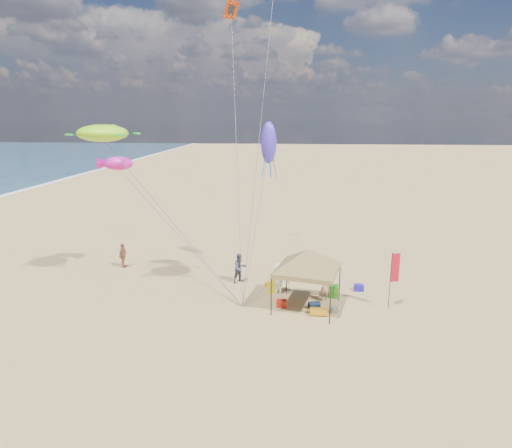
% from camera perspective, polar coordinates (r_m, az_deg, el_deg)
% --- Properties ---
extents(ground, '(280.00, 280.00, 0.00)m').
position_cam_1_polar(ground, '(23.49, -0.68, -11.29)').
color(ground, tan).
rests_on(ground, ground).
extents(canopy_tent, '(5.93, 5.93, 3.76)m').
position_cam_1_polar(canopy_tent, '(22.98, 6.73, -3.59)').
color(canopy_tent, black).
rests_on(canopy_tent, ground).
extents(feather_flag, '(0.47, 0.14, 3.12)m').
position_cam_1_polar(feather_flag, '(24.20, 17.45, -5.87)').
color(feather_flag, black).
rests_on(feather_flag, ground).
extents(cooler_red, '(0.54, 0.38, 0.38)m').
position_cam_1_polar(cooler_red, '(24.02, 3.34, -10.23)').
color(cooler_red, red).
rests_on(cooler_red, ground).
extents(cooler_blue, '(0.54, 0.38, 0.38)m').
position_cam_1_polar(cooler_blue, '(26.71, 13.17, -8.03)').
color(cooler_blue, '#2115AB').
rests_on(cooler_blue, ground).
extents(bag_navy, '(0.69, 0.54, 0.36)m').
position_cam_1_polar(bag_navy, '(24.05, 7.55, -10.32)').
color(bag_navy, '#0C1A36').
rests_on(bag_navy, ground).
extents(bag_orange, '(0.54, 0.69, 0.36)m').
position_cam_1_polar(bag_orange, '(26.68, 1.74, -7.70)').
color(bag_orange, '#F8A40D').
rests_on(bag_orange, ground).
extents(chair_green, '(0.50, 0.50, 0.70)m').
position_cam_1_polar(chair_green, '(25.49, 9.99, -8.57)').
color(chair_green, green).
rests_on(chair_green, ground).
extents(chair_yellow, '(0.50, 0.50, 0.70)m').
position_cam_1_polar(chair_yellow, '(25.78, 2.08, -8.09)').
color(chair_yellow, yellow).
rests_on(chair_yellow, ground).
extents(crate_grey, '(0.34, 0.30, 0.28)m').
position_cam_1_polar(crate_grey, '(23.68, 10.16, -10.94)').
color(crate_grey, slate).
rests_on(crate_grey, ground).
extents(beach_cart, '(0.90, 0.50, 0.24)m').
position_cam_1_polar(beach_cart, '(23.28, 8.11, -11.14)').
color(beach_cart, orange).
rests_on(beach_cart, ground).
extents(person_near_a, '(0.69, 0.59, 1.59)m').
position_cam_1_polar(person_near_a, '(24.77, 8.86, -8.09)').
color(person_near_a, tan).
rests_on(person_near_a, ground).
extents(person_near_b, '(1.13, 1.10, 1.83)m').
position_cam_1_polar(person_near_b, '(27.04, -2.09, -5.74)').
color(person_near_b, '#3A3E50').
rests_on(person_near_b, ground).
extents(person_near_c, '(1.23, 0.76, 1.83)m').
position_cam_1_polar(person_near_c, '(25.47, 2.96, -7.02)').
color(person_near_c, white).
rests_on(person_near_c, ground).
extents(person_far_a, '(0.45, 1.00, 1.67)m').
position_cam_1_polar(person_far_a, '(31.02, -16.87, -3.91)').
color(person_far_a, brown).
rests_on(person_far_a, ground).
extents(turtle_kite, '(2.84, 2.28, 0.93)m').
position_cam_1_polar(turtle_kite, '(25.64, -19.29, 11.06)').
color(turtle_kite, '#8FE016').
rests_on(turtle_kite, ground).
extents(fish_kite, '(1.89, 0.96, 0.83)m').
position_cam_1_polar(fish_kite, '(28.21, -17.46, 7.50)').
color(fish_kite, '#EC19B8').
rests_on(fish_kite, ground).
extents(squid_kite, '(1.15, 1.15, 2.56)m').
position_cam_1_polar(squid_kite, '(27.53, 1.65, 10.48)').
color(squid_kite, '#4731CC').
rests_on(squid_kite, ground).
extents(stunt_kite_red, '(1.06, 1.25, 1.06)m').
position_cam_1_polar(stunt_kite_red, '(31.55, -3.22, 25.99)').
color(stunt_kite_red, '#AD2D08').
rests_on(stunt_kite_red, ground).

